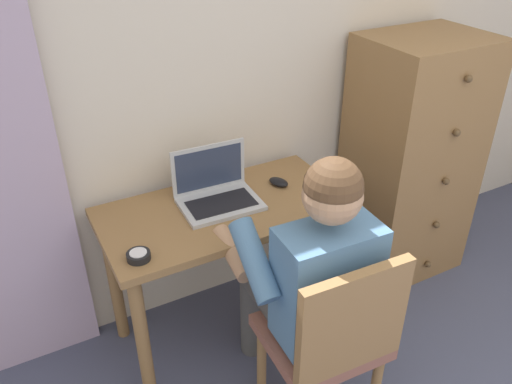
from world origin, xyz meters
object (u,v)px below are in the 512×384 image
(person_seated, at_px, (308,270))
(computer_mouse, at_px, (279,182))
(chair, at_px, (331,338))
(laptop, at_px, (216,191))
(desk, at_px, (226,231))
(dresser, at_px, (410,160))
(desk_clock, at_px, (139,256))

(person_seated, height_order, computer_mouse, person_seated)
(chair, xyz_separation_m, laptop, (-0.12, 0.72, 0.28))
(desk, relative_size, chair, 1.21)
(desk, xyz_separation_m, person_seated, (0.12, -0.48, 0.08))
(dresser, xyz_separation_m, desk_clock, (-1.55, -0.22, 0.08))
(desk, height_order, computer_mouse, computer_mouse)
(desk, xyz_separation_m, dresser, (1.11, 0.04, 0.06))
(laptop, relative_size, desk_clock, 3.89)
(person_seated, bearing_deg, desk, 103.65)
(dresser, bearing_deg, laptop, 179.30)
(dresser, height_order, laptop, dresser)
(dresser, bearing_deg, chair, -144.75)
(computer_mouse, distance_m, desk_clock, 0.77)
(desk, height_order, person_seated, person_seated)
(laptop, bearing_deg, computer_mouse, -1.27)
(chair, bearing_deg, person_seated, 87.58)
(computer_mouse, xyz_separation_m, desk_clock, (-0.74, -0.22, -0.00))
(chair, xyz_separation_m, person_seated, (0.01, 0.18, 0.18))
(dresser, bearing_deg, computer_mouse, 179.52)
(desk, distance_m, person_seated, 0.50)
(chair, height_order, laptop, laptop)
(chair, distance_m, laptop, 0.79)
(laptop, distance_m, computer_mouse, 0.31)
(person_seated, distance_m, desk_clock, 0.64)
(dresser, height_order, person_seated, dresser)
(laptop, bearing_deg, dresser, -0.70)
(laptop, bearing_deg, person_seated, -76.73)
(chair, distance_m, computer_mouse, 0.78)
(chair, height_order, person_seated, person_seated)
(laptop, height_order, computer_mouse, laptop)
(desk, height_order, desk_clock, desk_clock)
(desk, bearing_deg, desk_clock, -158.33)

